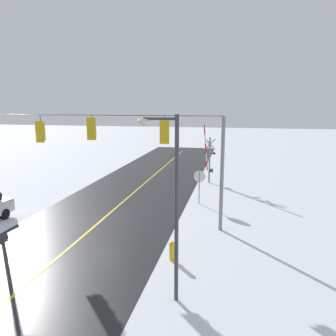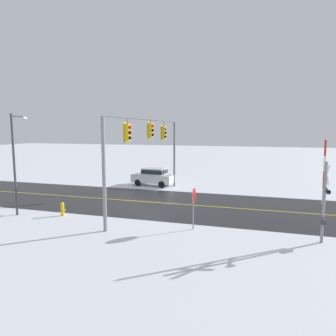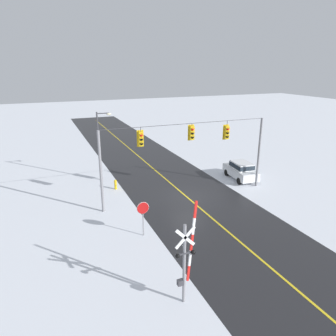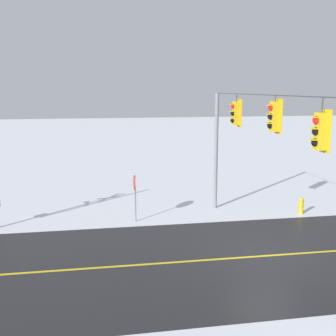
{
  "view_description": "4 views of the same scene",
  "coord_description": "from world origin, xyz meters",
  "views": [
    {
      "loc": [
        -7.66,
        17.45,
        6.82
      ],
      "look_at": [
        -3.61,
        -2.2,
        2.92
      ],
      "focal_mm": 35.34,
      "sensor_mm": 36.0,
      "label": 1
    },
    {
      "loc": [
        -21.58,
        -7.97,
        5.53
      ],
      "look_at": [
        -2.49,
        -2.22,
        3.01
      ],
      "focal_mm": 32.94,
      "sensor_mm": 36.0,
      "label": 2
    },
    {
      "loc": [
        -10.78,
        -21.93,
        10.5
      ],
      "look_at": [
        -1.96,
        -0.56,
        2.98
      ],
      "focal_mm": 33.84,
      "sensor_mm": 36.0,
      "label": 3
    },
    {
      "loc": [
        14.88,
        -6.49,
        6.45
      ],
      "look_at": [
        -2.59,
        -3.39,
        3.14
      ],
      "focal_mm": 45.8,
      "sensor_mm": 36.0,
      "label": 4
    }
  ],
  "objects": [
    {
      "name": "signal_span",
      "position": [
        -0.01,
        -0.01,
        4.26
      ],
      "size": [
        14.2,
        0.47,
        6.22
      ],
      "color": "gray",
      "rests_on": "ground"
    },
    {
      "name": "ground_plane",
      "position": [
        0.0,
        0.0,
        0.0
      ],
      "size": [
        160.0,
        160.0,
        0.0
      ],
      "primitive_type": "plane",
      "color": "silver"
    },
    {
      "name": "stop_sign",
      "position": [
        -5.32,
        -4.55,
        1.71
      ],
      "size": [
        0.8,
        0.09,
        2.35
      ],
      "color": "gray",
      "rests_on": "ground"
    },
    {
      "name": "fire_hydrant",
      "position": [
        -5.08,
        4.09,
        0.47
      ],
      "size": [
        0.24,
        0.31,
        0.88
      ],
      "color": "gold",
      "rests_on": "ground"
    }
  ]
}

